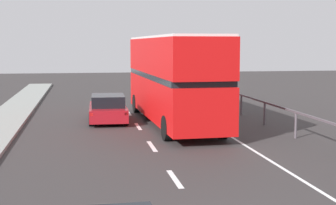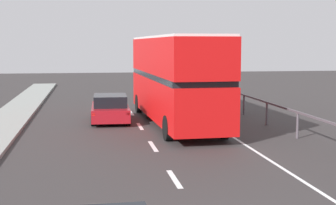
% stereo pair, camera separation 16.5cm
% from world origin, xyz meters
% --- Properties ---
extents(lane_paint_markings, '(3.62, 46.00, 0.01)m').
position_xyz_m(lane_paint_markings, '(2.22, 8.58, 0.00)').
color(lane_paint_markings, silver).
rests_on(lane_paint_markings, ground).
extents(bridge_side_railing, '(0.10, 42.00, 1.11)m').
position_xyz_m(bridge_side_railing, '(5.93, 9.00, 0.90)').
color(bridge_side_railing, '#544C53').
rests_on(bridge_side_railing, ground).
extents(double_decker_bus_red, '(2.92, 11.53, 4.16)m').
position_xyz_m(double_decker_bus_red, '(1.73, 15.31, 2.23)').
color(double_decker_bus_red, red).
rests_on(double_decker_bus_red, ground).
extents(sedan_car_ahead, '(1.91, 4.11, 1.33)m').
position_xyz_m(sedan_car_ahead, '(-1.29, 16.49, 0.64)').
color(sedan_car_ahead, maroon).
rests_on(sedan_car_ahead, ground).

